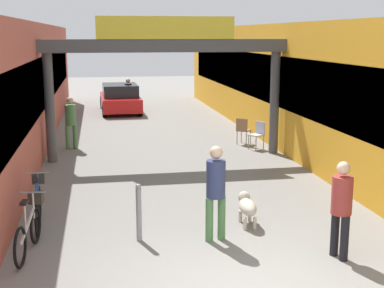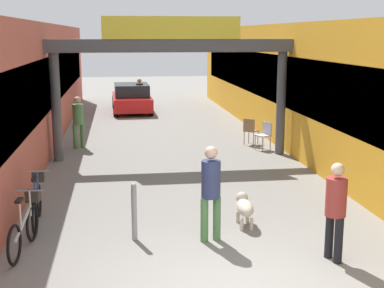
% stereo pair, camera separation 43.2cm
% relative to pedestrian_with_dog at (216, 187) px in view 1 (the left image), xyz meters
% --- Properties ---
extents(storefront_right, '(3.00, 26.00, 3.97)m').
position_rel_pedestrian_with_dog_xyz_m(storefront_right, '(5.08, 8.96, 0.99)').
color(storefront_right, gold).
rests_on(storefront_right, ground_plane).
extents(arcade_sign_gateway, '(7.40, 0.47, 4.14)m').
position_rel_pedestrian_with_dog_xyz_m(arcade_sign_gateway, '(-0.02, 6.71, 1.94)').
color(arcade_sign_gateway, '#4C4C4F').
rests_on(arcade_sign_gateway, ground_plane).
extents(pedestrian_with_dog, '(0.40, 0.40, 1.74)m').
position_rel_pedestrian_with_dog_xyz_m(pedestrian_with_dog, '(0.00, 0.00, 0.00)').
color(pedestrian_with_dog, '#4C7F47').
rests_on(pedestrian_with_dog, ground_plane).
extents(pedestrian_companion, '(0.42, 0.42, 1.64)m').
position_rel_pedestrian_with_dog_xyz_m(pedestrian_companion, '(1.85, -1.10, -0.06)').
color(pedestrian_companion, black).
rests_on(pedestrian_companion, ground_plane).
extents(pedestrian_carrying_crate, '(0.43, 0.43, 1.68)m').
position_rel_pedestrian_with_dog_xyz_m(pedestrian_carrying_crate, '(-2.88, 8.43, -0.03)').
color(pedestrian_carrying_crate, '#4C7F47').
rests_on(pedestrian_carrying_crate, ground_plane).
extents(pedestrian_elderly_walking, '(0.46, 0.46, 1.62)m').
position_rel_pedestrian_with_dog_xyz_m(pedestrian_elderly_walking, '(-0.59, 16.20, -0.08)').
color(pedestrian_elderly_walking, '#99332D').
rests_on(pedestrian_elderly_walking, ground_plane).
extents(dog_on_leash, '(0.35, 0.81, 0.59)m').
position_rel_pedestrian_with_dog_xyz_m(dog_on_leash, '(0.78, 0.70, -0.63)').
color(dog_on_leash, beige).
rests_on(dog_on_leash, ground_plane).
extents(bicycle_silver_nearest, '(0.46, 1.68, 0.98)m').
position_rel_pedestrian_with_dog_xyz_m(bicycle_silver_nearest, '(-3.21, 0.04, -0.56)').
color(bicycle_silver_nearest, black).
rests_on(bicycle_silver_nearest, ground_plane).
extents(bicycle_blue_second, '(0.46, 1.69, 0.98)m').
position_rel_pedestrian_with_dog_xyz_m(bicycle_blue_second, '(-3.21, 1.39, -0.56)').
color(bicycle_blue_second, black).
rests_on(bicycle_blue_second, ground_plane).
extents(bollard_post_metal, '(0.10, 0.10, 1.06)m').
position_rel_pedestrian_with_dog_xyz_m(bollard_post_metal, '(-1.35, 0.23, -0.46)').
color(bollard_post_metal, gray).
rests_on(bollard_post_metal, ground_plane).
extents(cafe_chair_aluminium_nearer, '(0.54, 0.54, 0.89)m').
position_rel_pedestrian_with_dog_xyz_m(cafe_chair_aluminium_nearer, '(3.03, 7.37, -0.46)').
color(cafe_chair_aluminium_nearer, gray).
rests_on(cafe_chair_aluminium_nearer, ground_plane).
extents(cafe_chair_wood_farther, '(0.56, 0.56, 0.89)m').
position_rel_pedestrian_with_dog_xyz_m(cafe_chair_wood_farther, '(2.75, 8.18, -0.46)').
color(cafe_chair_wood_farther, gray).
rests_on(cafe_chair_wood_farther, ground_plane).
extents(parked_car_red, '(1.87, 4.04, 1.33)m').
position_rel_pedestrian_with_dog_xyz_m(parked_car_red, '(-0.96, 16.55, -0.35)').
color(parked_car_red, red).
rests_on(parked_car_red, ground_plane).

